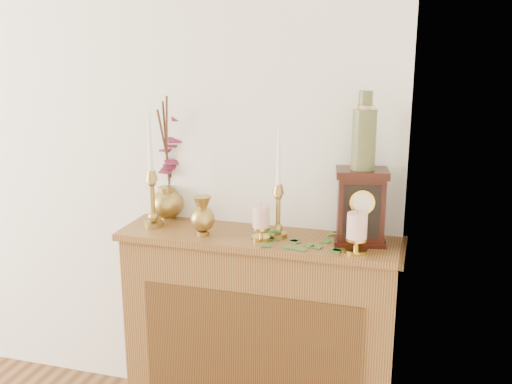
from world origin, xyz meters
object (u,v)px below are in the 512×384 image
(candlestick_left, at_px, (152,189))
(ginger_jar, at_px, (171,163))
(mantel_clock, at_px, (361,207))
(candlestick_center, at_px, (278,202))
(ceramic_vase, at_px, (364,135))
(bud_vase, at_px, (203,216))

(candlestick_left, bearing_deg, ginger_jar, 83.22)
(mantel_clock, bearing_deg, candlestick_center, 173.76)
(ceramic_vase, bearing_deg, ginger_jar, 172.24)
(candlestick_center, distance_m, mantel_clock, 0.34)
(candlestick_left, relative_size, candlestick_center, 1.11)
(ceramic_vase, bearing_deg, bud_vase, -171.88)
(ceramic_vase, bearing_deg, candlestick_left, -177.38)
(candlestick_left, distance_m, ceramic_vase, 0.96)
(ginger_jar, bearing_deg, candlestick_center, -15.15)
(candlestick_left, distance_m, bud_vase, 0.28)
(candlestick_left, xyz_separation_m, candlestick_center, (0.58, 0.01, -0.02))
(bud_vase, xyz_separation_m, ginger_jar, (-0.24, 0.22, 0.18))
(candlestick_left, distance_m, candlestick_center, 0.58)
(candlestick_center, bearing_deg, ceramic_vase, 4.71)
(bud_vase, distance_m, mantel_clock, 0.67)
(candlestick_center, height_order, ceramic_vase, ceramic_vase)
(candlestick_left, distance_m, mantel_clock, 0.92)
(bud_vase, distance_m, ginger_jar, 0.37)
(mantel_clock, bearing_deg, ceramic_vase, 90.00)
(bud_vase, bearing_deg, ceramic_vase, 8.12)
(ginger_jar, distance_m, mantel_clock, 0.92)
(candlestick_left, xyz_separation_m, bud_vase, (0.26, -0.05, -0.09))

